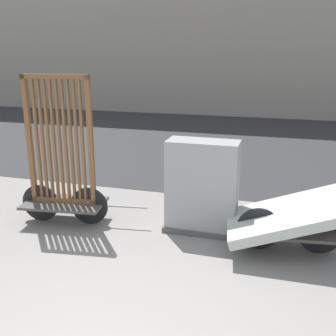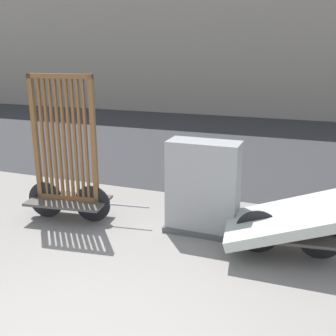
% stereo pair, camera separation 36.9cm
% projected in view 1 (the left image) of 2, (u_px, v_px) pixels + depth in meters
% --- Properties ---
extents(road_strip, '(56.00, 9.64, 0.01)m').
position_uv_depth(road_strip, '(229.00, 141.00, 11.74)').
color(road_strip, '#2D2D30').
rests_on(road_strip, ground_plane).
extents(bike_cart_with_bedframe, '(1.99, 0.83, 2.27)m').
position_uv_depth(bike_cart_with_bedframe, '(63.00, 173.00, 5.96)').
color(bike_cart_with_bedframe, '#4C4742').
rests_on(bike_cart_with_bedframe, ground_plane).
extents(bike_cart_with_mattress, '(2.19, 1.29, 0.84)m').
position_uv_depth(bike_cart_with_mattress, '(291.00, 217.00, 5.15)').
color(bike_cart_with_mattress, '#4C4742').
rests_on(bike_cart_with_mattress, ground_plane).
extents(utility_cabinet, '(1.08, 0.51, 1.37)m').
position_uv_depth(utility_cabinet, '(202.00, 190.00, 5.72)').
color(utility_cabinet, '#4C4C4C').
rests_on(utility_cabinet, ground_plane).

